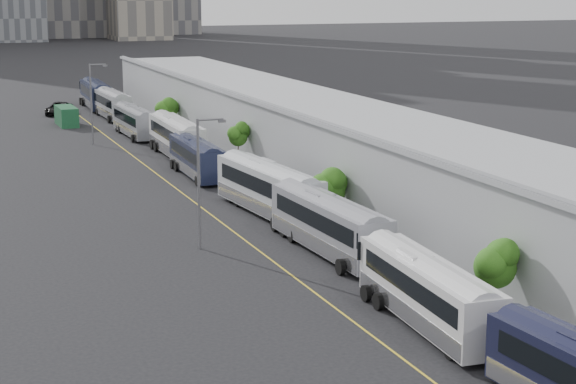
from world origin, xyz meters
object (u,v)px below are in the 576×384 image
street_lamp_near (201,174)px  street_lamp_far (93,98)px  bus_5 (197,161)px  bus_8 (112,106)px  shipping_container (66,116)px  bus_4 (269,193)px  bus_3 (329,229)px  bus_9 (96,97)px  suv (59,109)px  bus_7 (135,124)px  bus_2 (428,298)px  bus_6 (177,140)px

street_lamp_near → street_lamp_far: street_lamp_far is taller
bus_5 → bus_8: bearing=90.7°
shipping_container → bus_4: bearing=-83.5°
bus_8 → bus_4: bearing=-91.0°
bus_3 → bus_9: bearing=88.0°
bus_4 → street_lamp_far: 39.45m
bus_4 → bus_8: 59.95m
bus_3 → bus_9: size_ratio=0.98×
bus_4 → shipping_container: bearing=92.3°
bus_3 → bus_8: 71.72m
bus_4 → bus_9: 71.32m
street_lamp_near → suv: 73.66m
bus_3 → suv: bus_3 is taller
bus_3 → suv: 78.02m
bus_7 → suv: bearing=102.1°
bus_7 → street_lamp_far: bearing=-143.7°
suv → bus_2: bearing=-65.1°
bus_4 → bus_6: (0.05, 28.03, -0.02)m
bus_8 → street_lamp_near: (-7.12, -67.51, 3.55)m
suv → bus_8: bearing=-23.0°
bus_4 → suv: size_ratio=2.30×
bus_3 → suv: (-6.62, 77.73, -0.79)m
bus_4 → street_lamp_near: street_lamp_near is taller
bus_7 → bus_9: (0.51, 28.30, 0.19)m
street_lamp_far → suv: (-0.02, 27.24, -4.36)m
bus_8 → bus_9: bus_9 is taller
suv → bus_6: bearing=-58.6°
bus_5 → suv: size_ratio=1.95×
street_lamp_near → suv: street_lamp_near is taller
bus_6 → bus_8: bearing=92.0°
bus_6 → street_lamp_far: bearing=123.0°
bus_5 → street_lamp_far: size_ratio=1.33×
bus_2 → bus_7: (-0.23, 69.55, -0.07)m
bus_2 → bus_8: (0.38, 86.48, 0.06)m
bus_3 → bus_4: bus_4 is taller
bus_8 → shipping_container: bearing=-145.3°
bus_5 → bus_9: bearing=90.9°
bus_5 → shipping_container: 38.58m
shipping_container → suv: (0.60, 10.96, -0.35)m
bus_3 → bus_5: 28.73m
bus_5 → street_lamp_near: (-6.65, -24.51, 3.68)m
bus_8 → bus_9: size_ratio=0.96×
bus_7 → suv: bus_7 is taller
bus_8 → street_lamp_near: bearing=-97.5°
bus_4 → street_lamp_near: (-7.61, -7.56, 3.43)m
street_lamp_far → bus_3: bearing=-82.5°
bus_2 → bus_9: bus_9 is taller
bus_9 → bus_7: bearing=-88.8°
bus_2 → bus_7: bearing=93.6°
bus_9 → street_lamp_near: size_ratio=1.53×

